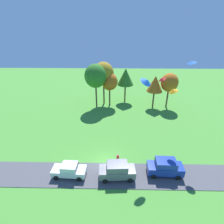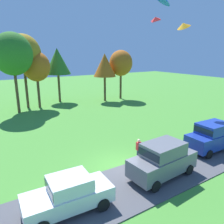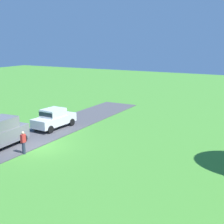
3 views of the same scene
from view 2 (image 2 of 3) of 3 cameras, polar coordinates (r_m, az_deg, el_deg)
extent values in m
plane|color=#478E33|center=(15.86, 1.81, -14.05)|extent=(120.00, 120.00, 0.00)
cube|color=#4C4C51|center=(14.33, 7.05, -17.53)|extent=(36.00, 4.40, 0.06)
cube|color=white|center=(11.84, -11.36, -21.08)|extent=(4.48, 2.02, 0.80)
cube|color=white|center=(11.44, -11.07, -17.93)|extent=(2.08, 1.74, 0.70)
cube|color=#19232D|center=(11.44, -11.07, -17.93)|extent=(2.12, 1.71, 0.38)
cylinder|color=black|center=(12.51, -19.61, -21.78)|extent=(0.69, 0.27, 0.68)
cylinder|color=black|center=(11.89, -2.38, -23.01)|extent=(0.69, 0.27, 0.68)
cylinder|color=black|center=(13.14, -5.99, -18.89)|extent=(0.69, 0.27, 0.68)
cube|color=slate|center=(14.62, 13.04, -12.94)|extent=(4.70, 2.17, 1.10)
cube|color=slate|center=(14.20, 13.27, -9.48)|extent=(2.70, 1.91, 0.84)
cube|color=#19232D|center=(14.20, 13.27, -9.48)|extent=(2.75, 1.88, 0.46)
cylinder|color=black|center=(13.37, 11.24, -18.47)|extent=(0.69, 0.28, 0.68)
cylinder|color=black|center=(14.45, 5.85, -15.46)|extent=(0.69, 0.28, 0.68)
cylinder|color=black|center=(15.52, 19.43, -14.00)|extent=(0.69, 0.28, 0.68)
cylinder|color=black|center=(16.46, 14.21, -11.82)|extent=(0.69, 0.28, 0.68)
cube|color=#1E389E|center=(19.65, 24.69, -6.50)|extent=(4.66, 2.05, 1.10)
cube|color=#1E389E|center=(19.33, 25.01, -3.82)|extent=(2.66, 1.84, 0.84)
cube|color=#19232D|center=(19.33, 25.01, -3.82)|extent=(2.71, 1.81, 0.46)
cylinder|color=black|center=(18.18, 23.94, -10.04)|extent=(0.69, 0.26, 0.68)
cylinder|color=black|center=(19.16, 19.56, -8.29)|extent=(0.69, 0.26, 0.68)
cylinder|color=black|center=(21.53, 24.99, -6.25)|extent=(0.69, 0.26, 0.68)
cylinder|color=#2D334C|center=(16.56, 6.88, -11.10)|extent=(0.24, 0.24, 0.88)
cube|color=red|center=(16.25, 6.96, -8.76)|extent=(0.36, 0.22, 0.60)
sphere|color=beige|center=(16.08, 7.01, -7.40)|extent=(0.22, 0.22, 0.22)
cylinder|color=brown|center=(31.30, -23.54, 4.67)|extent=(0.36, 0.36, 5.41)
ellipsoid|color=#2D7023|center=(30.89, -24.52, 13.62)|extent=(4.87, 4.87, 5.35)
cylinder|color=brown|center=(33.73, -21.43, 5.57)|extent=(0.36, 0.36, 5.41)
ellipsoid|color=olive|center=(33.35, -22.26, 13.88)|extent=(4.87, 4.87, 5.36)
cylinder|color=brown|center=(33.34, -18.60, 4.66)|extent=(0.36, 0.36, 4.19)
ellipsoid|color=#B25B19|center=(32.91, -19.16, 11.16)|extent=(3.77, 3.77, 4.15)
cylinder|color=brown|center=(36.49, -13.63, 6.09)|extent=(0.36, 0.36, 4.46)
cone|color=#2D7023|center=(36.09, -14.06, 12.75)|extent=(4.02, 4.02, 4.02)
cylinder|color=brown|center=(36.13, -1.87, 6.07)|extent=(0.36, 0.36, 4.03)
cone|color=#B25B19|center=(35.72, -1.93, 12.15)|extent=(3.63, 3.63, 3.63)
cylinder|color=brown|center=(38.04, 2.26, 6.75)|extent=(0.36, 0.36, 4.32)
ellipsoid|color=#B25B19|center=(37.66, 2.33, 12.65)|extent=(3.89, 3.89, 4.28)
cone|color=orange|center=(22.17, 18.16, 20.72)|extent=(1.26, 1.20, 0.89)
pyramid|color=red|center=(23.37, 11.24, 22.77)|extent=(1.17, 1.03, 0.68)
camera|label=1|loc=(15.74, 109.79, 37.03)|focal=28.00mm
camera|label=3|loc=(37.13, 10.74, 15.43)|focal=50.00mm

